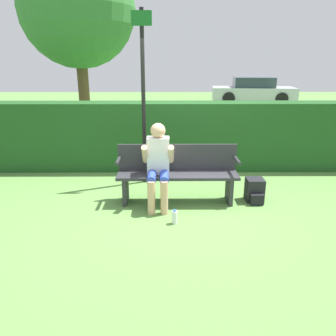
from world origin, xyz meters
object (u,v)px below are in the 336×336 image
person_seated (158,161)px  parked_car (253,91)px  water_bottle (175,217)px  tree (78,9)px  backpack (255,191)px  signpost (143,93)px  park_bench (177,172)px

person_seated → parked_car: (4.82, 13.32, -0.05)m
person_seated → water_bottle: size_ratio=6.13×
water_bottle → parked_car: size_ratio=0.05×
parked_car → tree: (-7.04, -8.51, 2.81)m
parked_car → backpack: bearing=-97.8°
parked_car → tree: tree is taller
signpost → tree: (-1.95, 3.81, 1.83)m
backpack → parked_car: bearing=76.0°
water_bottle → tree: tree is taller
signpost → tree: tree is taller
water_bottle → parked_car: bearing=71.8°
backpack → parked_car: (3.29, 13.21, 0.48)m
park_bench → person_seated: (-0.30, -0.14, 0.22)m
water_bottle → backpack: bearing=30.6°
person_seated → tree: 5.97m
backpack → water_bottle: size_ratio=1.79×
signpost → parked_car: signpost is taller
signpost → tree: size_ratio=0.59×
backpack → parked_car: size_ratio=0.08×
tree → backpack: bearing=-51.4°
park_bench → parked_car: 13.94m
person_seated → signpost: size_ratio=0.43×
park_bench → person_seated: bearing=-155.4°
park_bench → person_seated: 0.40m
parked_car → tree: bearing=-123.4°
backpack → person_seated: bearing=-176.0°
signpost → parked_car: 13.37m
water_bottle → signpost: size_ratio=0.07×
park_bench → water_bottle: size_ratio=9.14×
person_seated → parked_car: parked_car is taller
parked_car → park_bench: bearing=-102.8°
signpost → water_bottle: bearing=-73.1°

